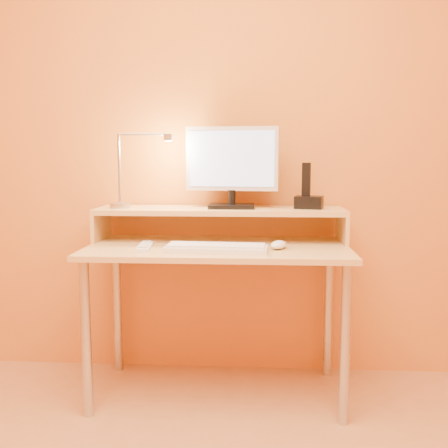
# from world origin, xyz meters

# --- Properties ---
(wall_back) EXTENTS (3.00, 0.04, 2.50)m
(wall_back) POSITION_xyz_m (0.00, 1.50, 1.25)
(wall_back) COLOR orange
(wall_back) RESTS_ON floor
(desk_leg_fl) EXTENTS (0.04, 0.04, 0.69)m
(desk_leg_fl) POSITION_xyz_m (-0.55, 0.93, 0.35)
(desk_leg_fl) COLOR #B4B4B6
(desk_leg_fl) RESTS_ON floor
(desk_leg_fr) EXTENTS (0.04, 0.04, 0.69)m
(desk_leg_fr) POSITION_xyz_m (0.55, 0.93, 0.35)
(desk_leg_fr) COLOR #B4B4B6
(desk_leg_fr) RESTS_ON floor
(desk_leg_bl) EXTENTS (0.04, 0.04, 0.69)m
(desk_leg_bl) POSITION_xyz_m (-0.55, 1.43, 0.35)
(desk_leg_bl) COLOR #B4B4B6
(desk_leg_bl) RESTS_ON floor
(desk_leg_br) EXTENTS (0.04, 0.04, 0.69)m
(desk_leg_br) POSITION_xyz_m (0.55, 1.43, 0.35)
(desk_leg_br) COLOR #B4B4B6
(desk_leg_br) RESTS_ON floor
(desk_lower) EXTENTS (1.20, 0.60, 0.02)m
(desk_lower) POSITION_xyz_m (0.00, 1.18, 0.71)
(desk_lower) COLOR tan
(desk_lower) RESTS_ON floor
(shelf_riser_left) EXTENTS (0.02, 0.30, 0.14)m
(shelf_riser_left) POSITION_xyz_m (-0.59, 1.33, 0.79)
(shelf_riser_left) COLOR tan
(shelf_riser_left) RESTS_ON desk_lower
(shelf_riser_right) EXTENTS (0.02, 0.30, 0.14)m
(shelf_riser_right) POSITION_xyz_m (0.59, 1.33, 0.79)
(shelf_riser_right) COLOR tan
(shelf_riser_right) RESTS_ON desk_lower
(desk_shelf) EXTENTS (1.20, 0.30, 0.02)m
(desk_shelf) POSITION_xyz_m (0.00, 1.33, 0.87)
(desk_shelf) COLOR tan
(desk_shelf) RESTS_ON desk_lower
(monitor_foot) EXTENTS (0.22, 0.16, 0.02)m
(monitor_foot) POSITION_xyz_m (0.06, 1.33, 0.89)
(monitor_foot) COLOR black
(monitor_foot) RESTS_ON desk_shelf
(monitor_neck) EXTENTS (0.04, 0.04, 0.07)m
(monitor_neck) POSITION_xyz_m (0.06, 1.33, 0.93)
(monitor_neck) COLOR black
(monitor_neck) RESTS_ON monitor_foot
(monitor_panel) EXTENTS (0.45, 0.09, 0.31)m
(monitor_panel) POSITION_xyz_m (0.06, 1.34, 1.12)
(monitor_panel) COLOR silver
(monitor_panel) RESTS_ON monitor_neck
(monitor_back) EXTENTS (0.40, 0.06, 0.26)m
(monitor_back) POSITION_xyz_m (0.06, 1.36, 1.12)
(monitor_back) COLOR black
(monitor_back) RESTS_ON monitor_panel
(monitor_screen) EXTENTS (0.41, 0.06, 0.27)m
(monitor_screen) POSITION_xyz_m (0.06, 1.32, 1.12)
(monitor_screen) COLOR #9AB1E2
(monitor_screen) RESTS_ON monitor_panel
(lamp_base) EXTENTS (0.10, 0.10, 0.02)m
(lamp_base) POSITION_xyz_m (-0.49, 1.30, 0.89)
(lamp_base) COLOR #B4B4B6
(lamp_base) RESTS_ON desk_shelf
(lamp_post) EXTENTS (0.01, 0.01, 0.33)m
(lamp_post) POSITION_xyz_m (-0.49, 1.30, 1.07)
(lamp_post) COLOR #B4B4B6
(lamp_post) RESTS_ON lamp_base
(lamp_arm) EXTENTS (0.24, 0.01, 0.01)m
(lamp_arm) POSITION_xyz_m (-0.37, 1.30, 1.24)
(lamp_arm) COLOR #B4B4B6
(lamp_arm) RESTS_ON lamp_post
(lamp_head) EXTENTS (0.04, 0.04, 0.03)m
(lamp_head) POSITION_xyz_m (-0.25, 1.30, 1.22)
(lamp_head) COLOR #B4B4B6
(lamp_head) RESTS_ON lamp_arm
(lamp_bulb) EXTENTS (0.03, 0.03, 0.00)m
(lamp_bulb) POSITION_xyz_m (-0.25, 1.30, 1.20)
(lamp_bulb) COLOR #FFEAC6
(lamp_bulb) RESTS_ON lamp_head
(phone_dock) EXTENTS (0.15, 0.13, 0.06)m
(phone_dock) POSITION_xyz_m (0.43, 1.33, 0.91)
(phone_dock) COLOR black
(phone_dock) RESTS_ON desk_shelf
(phone_handset) EXTENTS (0.04, 0.03, 0.16)m
(phone_handset) POSITION_xyz_m (0.41, 1.33, 1.02)
(phone_handset) COLOR black
(phone_handset) RESTS_ON phone_dock
(phone_led) EXTENTS (0.01, 0.00, 0.04)m
(phone_led) POSITION_xyz_m (0.47, 1.28, 0.91)
(phone_led) COLOR #1267FF
(phone_led) RESTS_ON phone_dock
(keyboard) EXTENTS (0.45, 0.17, 0.02)m
(keyboard) POSITION_xyz_m (0.00, 1.03, 0.73)
(keyboard) COLOR silver
(keyboard) RESTS_ON desk_lower
(mouse) EXTENTS (0.10, 0.13, 0.04)m
(mouse) POSITION_xyz_m (0.28, 1.11, 0.74)
(mouse) COLOR white
(mouse) RESTS_ON desk_lower
(remote_control) EXTENTS (0.07, 0.21, 0.02)m
(remote_control) POSITION_xyz_m (-0.32, 1.07, 0.73)
(remote_control) COLOR silver
(remote_control) RESTS_ON desk_lower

